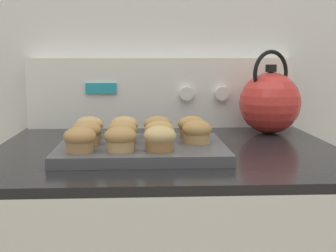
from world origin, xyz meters
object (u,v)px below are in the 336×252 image
Objects in this scene: muffin_r0_c2 at (160,138)px; muffin_r2_c2 at (158,127)px; muffin_r2_c0 at (89,127)px; muffin_r0_c0 at (80,139)px; muffin_r0_c1 at (120,139)px; muffin_r1_c1 at (122,132)px; muffin_r2_c3 at (192,127)px; muffin_r1_c2 at (159,132)px; muffin_r1_c3 at (197,132)px; muffin_r1_c0 at (86,133)px; muffin_r2_c1 at (124,127)px; muffin_pan at (142,149)px; tea_kettle at (270,102)px.

muffin_r0_c2 is 1.00× the size of muffin_r2_c2.
muffin_r2_c2 is (0.16, -0.00, 0.00)m from muffin_r2_c0.
muffin_r0_c0 and muffin_r0_c2 have the same top height.
muffin_r0_c1 and muffin_r1_c1 have the same top height.
muffin_r0_c0 is 1.00× the size of muffin_r2_c3.
muffin_r0_c2 is at bearing -45.18° from muffin_r2_c0.
muffin_r2_c3 is (0.08, 0.08, 0.00)m from muffin_r1_c2.
muffin_r1_c2 is 0.08m from muffin_r1_c3.
muffin_r2_c3 is (0.23, 0.08, 0.00)m from muffin_r1_c0.
muffin_r1_c2 is 0.11m from muffin_r2_c3.
muffin_r2_c1 is at bearing 88.93° from muffin_r1_c1.
muffin_r0_c2 is (0.16, 0.00, 0.00)m from muffin_r0_c0.
muffin_r0_c0 reaches higher than muffin_pan.
muffin_r2_c1 reaches higher than muffin_pan.
muffin_r2_c1 is (0.08, -0.00, 0.00)m from muffin_r2_c0.
tea_kettle is (0.31, 0.18, 0.04)m from muffin_r2_c2.
muffin_r2_c3 is at bearing 33.78° from muffin_pan.
muffin_r0_c2 is 1.00× the size of muffin_r1_c0.
muffin_r1_c2 reaches higher than muffin_pan.
muffin_r2_c0 is (-0.08, 0.08, 0.00)m from muffin_r1_c1.
muffin_r1_c0 is 1.00× the size of muffin_r2_c2.
muffin_r1_c2 and muffin_r2_c0 have the same top height.
muffin_pan is at bearing 33.30° from muffin_r0_c0.
muffin_r1_c1 is 1.00× the size of muffin_r2_c1.
muffin_r0_c2 is at bearing -117.31° from muffin_r2_c3.
muffin_r0_c1 is at bearing -63.49° from muffin_r2_c0.
muffin_r2_c0 is at bearing 145.91° from muffin_pan.
muffin_r1_c0 is 1.00× the size of muffin_r2_c0.
muffin_r0_c0 is at bearing -133.93° from muffin_r1_c1.
muffin_r0_c2 and muffin_r1_c1 have the same top height.
muffin_r0_c2 reaches higher than muffin_pan.
muffin_r1_c2 is 0.29× the size of tea_kettle.
muffin_r2_c0 is 0.50m from tea_kettle.
muffin_r2_c1 is 0.43m from tea_kettle.
muffin_r2_c1 is at bearing 46.59° from muffin_r1_c0.
muffin_pan is at bearing -146.22° from muffin_r2_c3.
muffin_r1_c2 is 1.00× the size of muffin_r2_c1.
muffin_pan is 0.12m from muffin_r1_c0.
muffin_r0_c2 and muffin_r1_c2 have the same top height.
muffin_r1_c3 is 0.29× the size of tea_kettle.
muffin_r1_c3 is 1.00× the size of muffin_r2_c0.
muffin_r1_c0 is at bearing 87.36° from muffin_r0_c0.
muffin_r2_c3 is at bearing 33.54° from muffin_r0_c0.
muffin_r1_c3 is at bearing 1.26° from muffin_pan.
muffin_r0_c0 is at bearing -116.93° from muffin_r2_c1.
muffin_r1_c2 is at bearing -3.75° from muffin_pan.
muffin_r2_c2 is 0.08m from muffin_r2_c3.
muffin_r1_c2 is (0.08, 0.07, 0.00)m from muffin_r0_c1.
muffin_pan is 5.50× the size of muffin_r2_c2.
muffin_r0_c1 is at bearing -135.62° from muffin_r2_c3.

